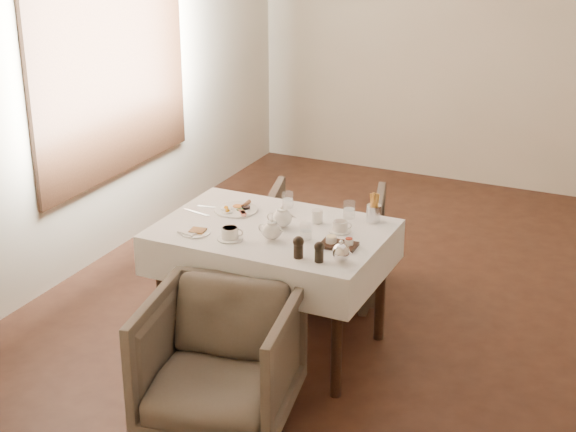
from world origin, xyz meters
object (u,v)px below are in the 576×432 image
Objects in this scene: armchair_far at (324,243)px; teapot_centre at (282,217)px; table at (273,247)px; breakfast_plate at (237,209)px; armchair_near at (220,360)px.

teapot_centre is at bearing 78.26° from armchair_far.
teapot_centre is (0.04, 0.04, 0.18)m from table.
armchair_far is at bearing 87.04° from breakfast_plate.
table is 4.96× the size of breakfast_plate.
armchair_near is 0.99× the size of armchair_far.
table is 1.70× the size of armchair_near.
armchair_near is at bearing -83.75° from table.
armchair_far is at bearing 82.78° from armchair_near.
armchair_far is 0.82m from breakfast_plate.
armchair_near is 1.10m from breakfast_plate.
table is 0.84m from armchair_near.
teapot_centre reaches higher than table.
table is 0.84m from armchair_far.
teapot_centre is (0.35, -0.11, 0.05)m from breakfast_plate.
table reaches higher than armchair_far.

